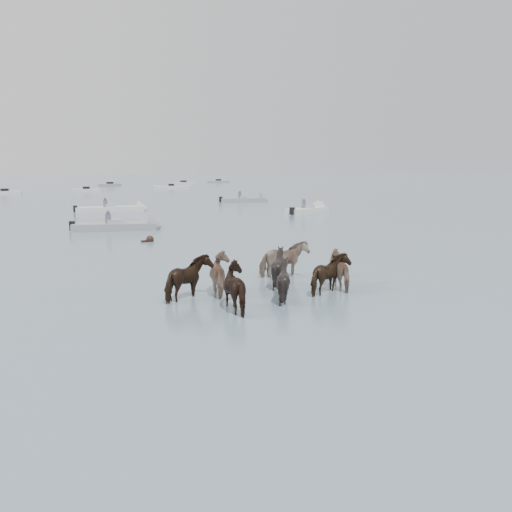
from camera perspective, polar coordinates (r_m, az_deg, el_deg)
ground at (r=16.18m, az=0.34°, el=-5.15°), size 400.00×400.00×0.00m
pony_herd at (r=17.22m, az=1.61°, el=-2.15°), size 6.90×4.26×1.57m
swimming_pony at (r=29.24m, az=-11.79°, el=1.77°), size 0.72×0.44×0.44m
motorboat_b at (r=34.81m, az=-14.15°, el=3.21°), size 5.89×3.75×1.92m
motorboat_c at (r=48.44m, az=-14.96°, el=5.06°), size 6.57×3.18×1.92m
motorboat_d at (r=46.18m, az=6.22°, el=5.12°), size 5.20×2.88×1.92m
motorboat_e at (r=58.79m, az=-0.73°, el=6.26°), size 5.77×3.40×1.92m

